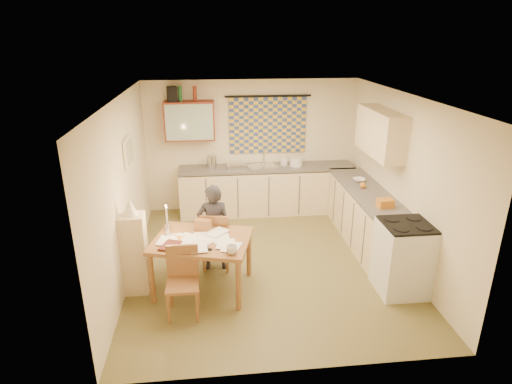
{
  "coord_description": "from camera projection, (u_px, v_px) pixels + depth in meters",
  "views": [
    {
      "loc": [
        -0.79,
        -5.7,
        3.31
      ],
      "look_at": [
        -0.14,
        0.2,
        1.08
      ],
      "focal_mm": 30.0,
      "sensor_mm": 36.0,
      "label": 1
    }
  ],
  "objects": [
    {
      "name": "papers",
      "position": [
        200.0,
        240.0,
        5.58
      ],
      "size": [
        1.12,
        0.79,
        0.02
      ],
      "rotation": [
        0.0,
        0.0,
        -0.25
      ],
      "color": "white",
      "rests_on": "dining_table"
    },
    {
      "name": "chair_far",
      "position": [
        217.0,
        250.0,
        6.33
      ],
      "size": [
        0.48,
        0.48,
        0.9
      ],
      "rotation": [
        0.0,
        0.0,
        2.94
      ],
      "color": "brown",
      "rests_on": "floor"
    },
    {
      "name": "lampshade",
      "position": [
        130.0,
        207.0,
        5.41
      ],
      "size": [
        0.2,
        0.2,
        0.22
      ],
      "primitive_type": "cone",
      "color": "beige",
      "rests_on": "shelf_stand"
    },
    {
      "name": "print_canvas",
      "position": [
        130.0,
        151.0,
        6.13
      ],
      "size": [
        0.01,
        0.42,
        0.32
      ],
      "primitive_type": "cube",
      "color": "#B9B7A4",
      "rests_on": "wall_left"
    },
    {
      "name": "sink",
      "position": [
        263.0,
        169.0,
        8.07
      ],
      "size": [
        0.65,
        0.58,
        0.1
      ],
      "primitive_type": "cube",
      "rotation": [
        0.0,
        0.0,
        0.27
      ],
      "color": "silver",
      "rests_on": "counter_back"
    },
    {
      "name": "bottle_green",
      "position": [
        180.0,
        94.0,
        7.55
      ],
      "size": [
        0.08,
        0.08,
        0.26
      ],
      "primitive_type": "cylinder",
      "rotation": [
        0.0,
        0.0,
        -0.13
      ],
      "color": "#195926",
      "rests_on": "wall_cabinet"
    },
    {
      "name": "curtain_rod",
      "position": [
        268.0,
        96.0,
        7.86
      ],
      "size": [
        1.6,
        0.04,
        0.04
      ],
      "primitive_type": "cylinder",
      "rotation": [
        0.0,
        1.57,
        0.0
      ],
      "color": "black",
      "rests_on": "wall_back"
    },
    {
      "name": "fruit_orange",
      "position": [
        363.0,
        185.0,
        6.94
      ],
      "size": [
        0.1,
        0.1,
        0.1
      ],
      "primitive_type": "sphere",
      "color": "#C57421",
      "rests_on": "counter_right"
    },
    {
      "name": "kettle",
      "position": [
        212.0,
        162.0,
        7.92
      ],
      "size": [
        0.2,
        0.2,
        0.24
      ],
      "primitive_type": "cylinder",
      "rotation": [
        0.0,
        0.0,
        0.11
      ],
      "color": "silver",
      "rests_on": "counter_back"
    },
    {
      "name": "wall_back",
      "position": [
        252.0,
        146.0,
        8.22
      ],
      "size": [
        4.0,
        0.02,
        2.5
      ],
      "primitive_type": "cube",
      "color": "beige",
      "rests_on": "floor"
    },
    {
      "name": "floor",
      "position": [
        267.0,
        262.0,
        6.56
      ],
      "size": [
        4.0,
        4.5,
        0.02
      ],
      "primitive_type": "cube",
      "color": "brown",
      "rests_on": "ground"
    },
    {
      "name": "window_blind",
      "position": [
        268.0,
        125.0,
        8.07
      ],
      "size": [
        1.45,
        0.03,
        1.05
      ],
      "primitive_type": "cube",
      "color": "navy",
      "rests_on": "wall_back"
    },
    {
      "name": "orange_box",
      "position": [
        172.0,
        248.0,
        5.36
      ],
      "size": [
        0.13,
        0.09,
        0.04
      ],
      "primitive_type": "cube",
      "rotation": [
        0.0,
        0.0,
        -0.08
      ],
      "color": "#C57421",
      "rests_on": "dining_table"
    },
    {
      "name": "bottle_brown",
      "position": [
        195.0,
        94.0,
        7.58
      ],
      "size": [
        0.08,
        0.08,
        0.26
      ],
      "primitive_type": "cylinder",
      "rotation": [
        0.0,
        0.0,
        -0.13
      ],
      "color": "maroon",
      "rests_on": "wall_cabinet"
    },
    {
      "name": "letter_rack",
      "position": [
        203.0,
        225.0,
        5.85
      ],
      "size": [
        0.24,
        0.17,
        0.16
      ],
      "primitive_type": "cube",
      "rotation": [
        0.0,
        0.0,
        -0.38
      ],
      "color": "brown",
      "rests_on": "dining_table"
    },
    {
      "name": "person",
      "position": [
        214.0,
        228.0,
        6.17
      ],
      "size": [
        0.49,
        0.33,
        1.32
      ],
      "primitive_type": "imported",
      "rotation": [
        0.0,
        0.0,
        3.12
      ],
      "color": "black",
      "rests_on": "floor"
    },
    {
      "name": "wall_right",
      "position": [
        402.0,
        180.0,
        6.32
      ],
      "size": [
        0.02,
        4.5,
        2.5
      ],
      "primitive_type": "cube",
      "color": "beige",
      "rests_on": "floor"
    },
    {
      "name": "bowl",
      "position": [
        359.0,
        180.0,
        7.27
      ],
      "size": [
        0.24,
        0.24,
        0.05
      ],
      "primitive_type": "imported",
      "rotation": [
        0.0,
        0.0,
        -0.08
      ],
      "color": "white",
      "rests_on": "counter_right"
    },
    {
      "name": "stove",
      "position": [
        403.0,
        258.0,
        5.68
      ],
      "size": [
        0.64,
        0.64,
        0.99
      ],
      "color": "white",
      "rests_on": "floor"
    },
    {
      "name": "wall_cabinet",
      "position": [
        190.0,
        121.0,
        7.74
      ],
      "size": [
        0.9,
        0.34,
        0.7
      ],
      "primitive_type": "cube",
      "color": "maroon",
      "rests_on": "wall_back"
    },
    {
      "name": "wall_cabinet_glass",
      "position": [
        189.0,
        122.0,
        7.58
      ],
      "size": [
        0.84,
        0.02,
        0.64
      ],
      "primitive_type": "cube",
      "color": "#99B2A5",
      "rests_on": "wall_back"
    },
    {
      "name": "framed_print",
      "position": [
        128.0,
        151.0,
        6.13
      ],
      "size": [
        0.04,
        0.5,
        0.4
      ],
      "primitive_type": "cube",
      "color": "beige",
      "rests_on": "wall_left"
    },
    {
      "name": "eyeglasses",
      "position": [
        207.0,
        249.0,
        5.35
      ],
      "size": [
        0.14,
        0.1,
        0.02
      ],
      "primitive_type": "cube",
      "rotation": [
        0.0,
        0.0,
        -0.47
      ],
      "color": "black",
      "rests_on": "dining_table"
    },
    {
      "name": "counter_right",
      "position": [
        371.0,
        223.0,
        6.79
      ],
      "size": [
        0.62,
        2.95,
        0.92
      ],
      "color": "beige",
      "rests_on": "floor"
    },
    {
      "name": "dining_table",
      "position": [
        203.0,
        264.0,
        5.76
      ],
      "size": [
        1.44,
        1.23,
        0.75
      ],
      "rotation": [
        0.0,
        0.0,
        -0.25
      ],
      "color": "brown",
      "rests_on": "floor"
    },
    {
      "name": "tap",
      "position": [
        264.0,
        157.0,
        8.18
      ],
      "size": [
        0.03,
        0.03,
        0.28
      ],
      "primitive_type": "cylinder",
      "rotation": [
        0.0,
        0.0,
        0.1
      ],
      "color": "silver",
      "rests_on": "counter_back"
    },
    {
      "name": "mixing_bowl",
      "position": [
        296.0,
        162.0,
        8.1
      ],
      "size": [
        0.27,
        0.27,
        0.16
      ],
      "primitive_type": "cylinder",
      "rotation": [
        0.0,
        0.0,
        0.14
      ],
      "color": "white",
      "rests_on": "counter_back"
    },
    {
      "name": "orange_bag",
      "position": [
        385.0,
        203.0,
        6.19
      ],
      "size": [
        0.23,
        0.18,
        0.12
      ],
      "primitive_type": "cube",
      "rotation": [
        0.0,
        0.0,
        0.07
      ],
      "color": "#C57421",
      "rests_on": "counter_right"
    },
    {
      "name": "dish_rack",
      "position": [
        237.0,
        166.0,
        8.0
      ],
      "size": [
        0.38,
        0.33,
        0.06
      ],
      "primitive_type": "cube",
      "rotation": [
        0.0,
        0.0,
        -0.1
      ],
      "color": "silver",
      "rests_on": "counter_back"
    },
    {
      "name": "shelf_stand",
      "position": [
        135.0,
        254.0,
        5.65
      ],
      "size": [
        0.32,
        0.3,
        1.12
      ],
      "primitive_type": "cube",
      "color": "beige",
      "rests_on": "floor"
    },
    {
      "name": "counter_back",
      "position": [
        267.0,
        190.0,
        8.23
      ],
      "size": [
        3.3,
        0.62,
        0.92
      ],
      "color": "beige",
      "rests_on": "floor"
    },
    {
      "name": "chair_near",
      "position": [
        184.0,
        295.0,
        5.27
      ],
      "size": [
        0.4,
        0.4,
        0.87
      ],
      "rotation": [
        0.0,
        0.0,
        -0.01
      ],
      "color": "brown",
      "rests_on": "floor"
    },
    {
      "name": "upper_cabinet_right",
      "position": [
        380.0,
        132.0,
        6.6
      ],
      "size": [
        0.34,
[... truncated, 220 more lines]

